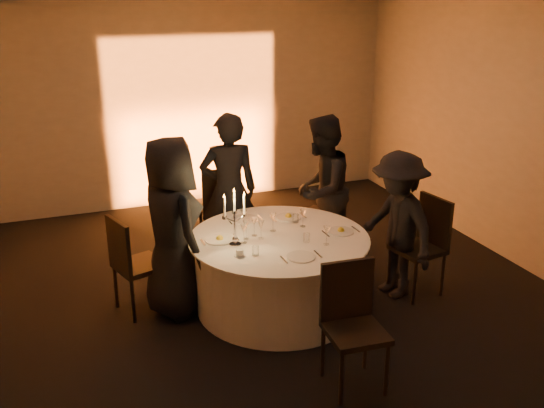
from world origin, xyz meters
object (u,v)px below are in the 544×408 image
object	(u,v)px
chair_right	(425,240)
guest_back_right	(321,190)
coffee_cup	(240,253)
banquet_table	(279,272)
chair_front	(352,317)
guest_left	(172,228)
chair_left	(131,260)
guest_back_left	(229,191)
chair_back_left	(220,202)
candelabra	(235,226)
chair_back_right	(328,209)
guest_right	(397,225)

from	to	relation	value
chair_right	guest_back_right	distance (m)	1.34
chair_right	coffee_cup	distance (m)	2.08
banquet_table	chair_front	world-z (taller)	chair_front
banquet_table	guest_left	size ratio (longest dim) A/B	0.99
guest_left	guest_back_right	xyz separation A→B (m)	(1.88, 0.60, -0.03)
chair_left	chair_right	world-z (taller)	chair_right
banquet_table	guest_left	world-z (taller)	guest_left
guest_back_left	chair_front	bearing A→B (deg)	104.28
chair_right	chair_front	distance (m)	1.85
chair_back_left	chair_right	bearing A→B (deg)	136.68
guest_back_right	candelabra	world-z (taller)	guest_back_right
chair_back_right	guest_back_left	xyz separation A→B (m)	(-1.23, 0.06, 0.37)
banquet_table	chair_back_left	xyz separation A→B (m)	(-0.14, 1.66, 0.21)
chair_front	chair_left	bearing A→B (deg)	134.17
chair_front	coffee_cup	world-z (taller)	chair_front
candelabra	coffee_cup	bearing A→B (deg)	-97.70
chair_back_left	guest_back_right	distance (m)	1.31
chair_front	guest_back_right	bearing A→B (deg)	74.92
chair_front	guest_back_right	size ratio (longest dim) A/B	0.59
chair_back_right	guest_back_left	distance (m)	1.29
chair_back_right	guest_right	size ratio (longest dim) A/B	0.61
guest_left	coffee_cup	world-z (taller)	guest_left
coffee_cup	chair_right	bearing A→B (deg)	1.75
candelabra	guest_back_right	bearing A→B (deg)	34.68
chair_front	guest_back_right	distance (m)	2.39
guest_back_right	coffee_cup	bearing A→B (deg)	-4.06
guest_back_left	guest_left	bearing A→B (deg)	54.49
banquet_table	chair_back_right	bearing A→B (deg)	45.75
chair_left	chair_front	distance (m)	2.32
chair_right	guest_back_right	bearing A→B (deg)	-156.98
guest_right	banquet_table	bearing A→B (deg)	-105.92
chair_right	banquet_table	bearing A→B (deg)	-107.40
chair_left	guest_back_right	world-z (taller)	guest_back_right
banquet_table	chair_back_left	distance (m)	1.68
chair_front	guest_back_right	world-z (taller)	guest_back_right
chair_back_right	candelabra	world-z (taller)	candelabra
chair_left	guest_left	distance (m)	0.53
guest_left	candelabra	distance (m)	0.63
banquet_table	guest_left	bearing A→B (deg)	164.58
chair_left	chair_front	size ratio (longest dim) A/B	0.98
guest_left	chair_left	bearing A→B (deg)	56.94
guest_left	chair_front	bearing A→B (deg)	-161.36
banquet_table	guest_back_right	distance (m)	1.33
chair_back_left	chair_right	size ratio (longest dim) A/B	1.00
guest_back_left	banquet_table	bearing A→B (deg)	106.43
chair_right	chair_back_left	bearing A→B (deg)	-147.03
chair_front	guest_left	size ratio (longest dim) A/B	0.58
candelabra	chair_back_right	bearing A→B (deg)	36.56
chair_back_right	candelabra	size ratio (longest dim) A/B	1.65
chair_front	guest_back_left	size ratio (longest dim) A/B	0.58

